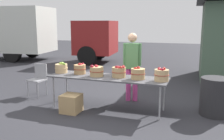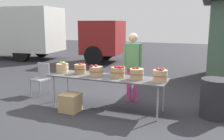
# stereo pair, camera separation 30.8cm
# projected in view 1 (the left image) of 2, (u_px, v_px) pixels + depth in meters

# --- Properties ---
(ground_plane) EXTENTS (40.00, 40.00, 0.00)m
(ground_plane) POSITION_uv_depth(u_px,v_px,m) (108.00, 108.00, 5.71)
(ground_plane) COLOR #2D2D33
(market_table) EXTENTS (2.70, 0.76, 0.75)m
(market_table) POSITION_uv_depth(u_px,v_px,m) (108.00, 78.00, 5.57)
(market_table) COLOR #4C4C51
(market_table) RESTS_ON ground
(apple_basket_green_0) EXTENTS (0.31, 0.31, 0.26)m
(apple_basket_green_0) POSITION_uv_depth(u_px,v_px,m) (61.00, 68.00, 6.00)
(apple_basket_green_0) COLOR tan
(apple_basket_green_0) RESTS_ON market_table
(apple_basket_red_0) EXTENTS (0.30, 0.30, 0.26)m
(apple_basket_red_0) POSITION_uv_depth(u_px,v_px,m) (80.00, 69.00, 5.86)
(apple_basket_red_0) COLOR #A87F51
(apple_basket_red_0) RESTS_ON market_table
(apple_basket_red_1) EXTENTS (0.33, 0.33, 0.27)m
(apple_basket_red_1) POSITION_uv_depth(u_px,v_px,m) (97.00, 71.00, 5.61)
(apple_basket_red_1) COLOR tan
(apple_basket_red_1) RESTS_ON market_table
(apple_basket_red_2) EXTENTS (0.32, 0.32, 0.27)m
(apple_basket_red_2) POSITION_uv_depth(u_px,v_px,m) (119.00, 72.00, 5.49)
(apple_basket_red_2) COLOR tan
(apple_basket_red_2) RESTS_ON market_table
(apple_basket_red_3) EXTENTS (0.32, 0.32, 0.27)m
(apple_basket_red_3) POSITION_uv_depth(u_px,v_px,m) (138.00, 74.00, 5.31)
(apple_basket_red_3) COLOR tan
(apple_basket_red_3) RESTS_ON market_table
(apple_basket_red_4) EXTENTS (0.31, 0.31, 0.30)m
(apple_basket_red_4) POSITION_uv_depth(u_px,v_px,m) (162.00, 75.00, 5.13)
(apple_basket_red_4) COLOR tan
(apple_basket_red_4) RESTS_ON market_table
(vendor_adult) EXTENTS (0.44, 0.28, 1.70)m
(vendor_adult) POSITION_uv_depth(u_px,v_px,m) (132.00, 62.00, 6.11)
(vendor_adult) COLOR #CC3F8C
(vendor_adult) RESTS_ON ground
(box_truck) EXTENTS (7.90, 3.02, 2.75)m
(box_truck) POSITION_uv_depth(u_px,v_px,m) (30.00, 32.00, 13.00)
(box_truck) COLOR silver
(box_truck) RESTS_ON ground
(folding_chair) EXTENTS (0.43, 0.43, 0.86)m
(folding_chair) POSITION_uv_depth(u_px,v_px,m) (38.00, 77.00, 6.67)
(folding_chair) COLOR #99999E
(folding_chair) RESTS_ON ground
(trash_barrel) EXTENTS (0.63, 0.63, 0.81)m
(trash_barrel) POSITION_uv_depth(u_px,v_px,m) (215.00, 97.00, 5.25)
(trash_barrel) COLOR #262628
(trash_barrel) RESTS_ON ground
(produce_crate) EXTENTS (0.40, 0.40, 0.40)m
(produce_crate) POSITION_uv_depth(u_px,v_px,m) (71.00, 103.00, 5.45)
(produce_crate) COLOR tan
(produce_crate) RESTS_ON ground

